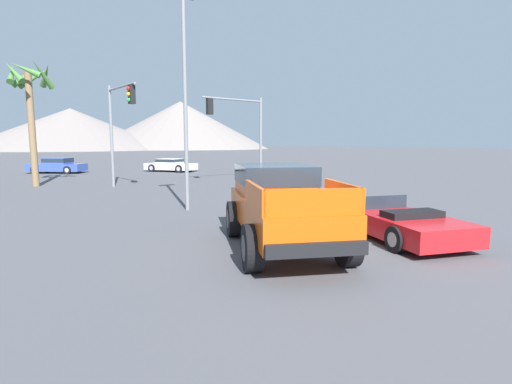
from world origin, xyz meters
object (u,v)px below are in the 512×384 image
(orange_pickup_truck, at_px, (280,201))
(red_convertible_car, at_px, (393,221))
(parked_car_blue, at_px, (57,165))
(street_lamp_post, at_px, (185,82))
(palm_tree_leaning, at_px, (30,94))
(traffic_light_crosswalk, at_px, (238,121))
(parked_car_white, at_px, (171,165))
(traffic_light_main, at_px, (119,115))

(orange_pickup_truck, xyz_separation_m, red_convertible_car, (2.97, -1.16, -0.67))
(parked_car_blue, xyz_separation_m, street_lamp_post, (-0.47, -22.02, 3.97))
(street_lamp_post, distance_m, palm_tree_leaning, 12.62)
(red_convertible_car, distance_m, palm_tree_leaning, 20.52)
(palm_tree_leaning, bearing_deg, traffic_light_crosswalk, -28.13)
(red_convertible_car, height_order, parked_car_white, parked_car_white)
(orange_pickup_truck, height_order, traffic_light_crosswalk, traffic_light_crosswalk)
(parked_car_white, xyz_separation_m, parked_car_blue, (-7.82, 4.22, 0.06))
(traffic_light_main, bearing_deg, street_lamp_post, -3.80)
(parked_car_blue, bearing_deg, parked_car_white, -76.01)
(traffic_light_crosswalk, relative_size, street_lamp_post, 0.69)
(orange_pickup_truck, xyz_separation_m, traffic_light_crosswalk, (8.14, 12.76, 2.63))
(orange_pickup_truck, relative_size, parked_car_blue, 1.22)
(traffic_light_main, bearing_deg, parked_car_blue, -179.75)
(parked_car_white, relative_size, traffic_light_main, 0.82)
(red_convertible_car, bearing_deg, traffic_light_main, 119.42)
(parked_car_white, height_order, traffic_light_crosswalk, traffic_light_crosswalk)
(parked_car_blue, bearing_deg, traffic_light_main, -137.39)
(orange_pickup_truck, height_order, street_lamp_post, street_lamp_post)
(orange_pickup_truck, height_order, parked_car_blue, orange_pickup_truck)
(street_lamp_post, relative_size, palm_tree_leaning, 1.12)
(parked_car_blue, relative_size, palm_tree_leaning, 0.64)
(parked_car_white, height_order, street_lamp_post, street_lamp_post)
(red_convertible_car, xyz_separation_m, traffic_light_main, (-1.69, 15.01, 3.43))
(red_convertible_car, height_order, street_lamp_post, street_lamp_post)
(orange_pickup_truck, distance_m, traffic_light_main, 14.18)
(traffic_light_main, distance_m, palm_tree_leaning, 5.59)
(parked_car_blue, bearing_deg, orange_pickup_truck, -140.15)
(traffic_light_main, bearing_deg, red_convertible_car, 6.41)
(orange_pickup_truck, bearing_deg, traffic_light_main, 113.47)
(street_lamp_post, bearing_deg, orange_pickup_truck, -97.32)
(traffic_light_main, height_order, traffic_light_crosswalk, traffic_light_main)
(parked_car_white, xyz_separation_m, street_lamp_post, (-8.29, -17.80, 4.03))
(parked_car_blue, bearing_deg, street_lamp_post, -138.86)
(orange_pickup_truck, bearing_deg, red_convertible_car, 7.45)
(traffic_light_crosswalk, height_order, street_lamp_post, street_lamp_post)
(red_convertible_car, relative_size, palm_tree_leaning, 0.71)
(parked_car_white, height_order, parked_car_blue, parked_car_blue)
(orange_pickup_truck, xyz_separation_m, palm_tree_leaning, (-2.01, 18.19, 4.03))
(traffic_light_crosswalk, xyz_separation_m, palm_tree_leaning, (-10.14, 5.42, 1.40))
(orange_pickup_truck, relative_size, street_lamp_post, 0.69)
(palm_tree_leaning, bearing_deg, parked_car_white, 26.46)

